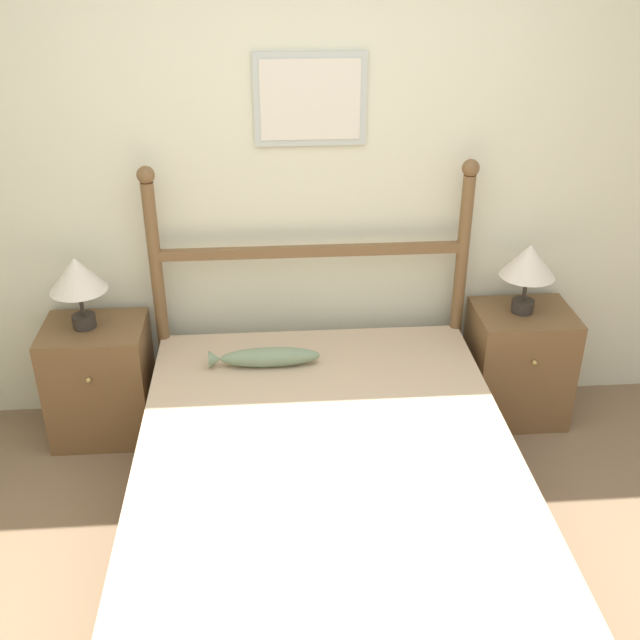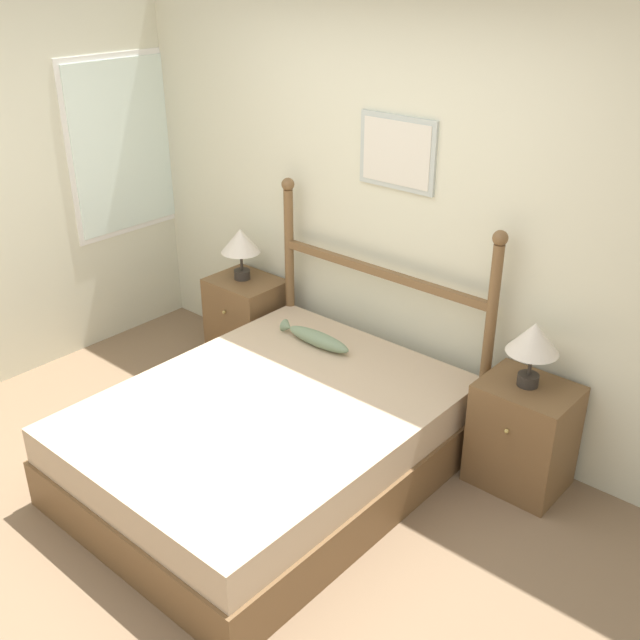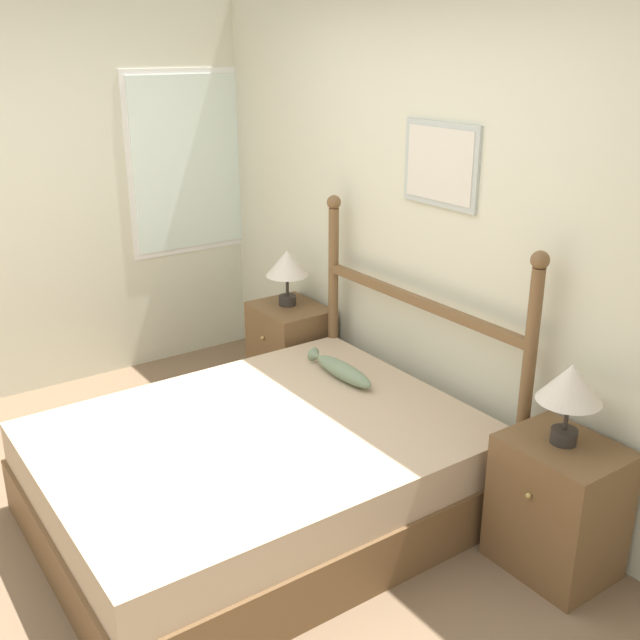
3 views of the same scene
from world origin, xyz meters
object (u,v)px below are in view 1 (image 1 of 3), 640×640
bed (327,497)px  nightstand_right (518,364)px  fish_pillow (266,357)px  table_lamp_right (529,263)px  nightstand_left (101,381)px  table_lamp_left (77,277)px

bed → nightstand_right: (1.09, 0.89, 0.07)m
fish_pillow → nightstand_right: bearing=9.0°
bed → table_lamp_right: size_ratio=5.61×
nightstand_left → nightstand_right: bearing=0.0°
table_lamp_right → fish_pillow: 1.38m
bed → nightstand_right: 1.41m
bed → fish_pillow: (-0.24, 0.68, 0.30)m
nightstand_right → nightstand_left: bearing=180.0°
table_lamp_right → fish_pillow: (-1.32, -0.22, -0.35)m
nightstand_left → table_lamp_right: size_ratio=1.70×
bed → table_lamp_right: 1.54m
table_lamp_left → nightstand_left: bearing=-7.6°
table_lamp_left → table_lamp_right: 2.20m
table_lamp_left → nightstand_right: bearing=-0.1°
nightstand_right → table_lamp_left: (-2.22, 0.00, 0.58)m
table_lamp_left → bed: bearing=-38.4°
bed → nightstand_left: bearing=140.9°
nightstand_right → table_lamp_left: size_ratio=1.70×
nightstand_right → fish_pillow: size_ratio=1.17×
bed → table_lamp_right: bearing=39.7°
nightstand_left → fish_pillow: (0.85, -0.21, 0.23)m
nightstand_left → bed: bearing=-39.1°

